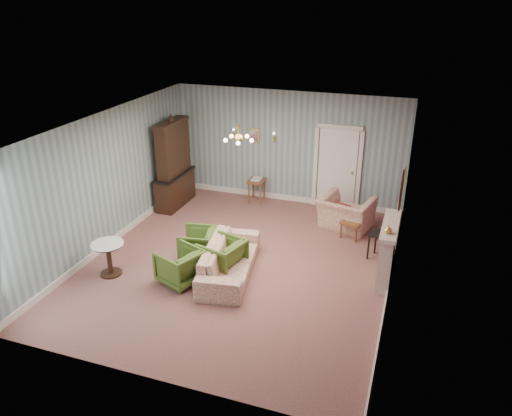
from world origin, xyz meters
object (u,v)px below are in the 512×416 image
at_px(olive_chair_a, 180,264).
at_px(sofa_chintz, 229,254).
at_px(side_table_black, 379,246).
at_px(olive_chair_b, 222,255).
at_px(olive_chair_c, 198,243).
at_px(pedestal_table, 109,259).
at_px(wingback_chair, 346,208).
at_px(dresser, 173,162).
at_px(coffee_table, 354,226).
at_px(fireplace, 387,251).

height_order(olive_chair_a, sofa_chintz, sofa_chintz).
bearing_deg(side_table_black, olive_chair_b, -151.48).
bearing_deg(olive_chair_c, olive_chair_b, 52.55).
xyz_separation_m(olive_chair_c, pedestal_table, (-1.37, -1.14, -0.02)).
relative_size(wingback_chair, pedestal_table, 1.68).
relative_size(dresser, pedestal_table, 3.42).
bearing_deg(sofa_chintz, wingback_chair, -42.63).
height_order(wingback_chair, side_table_black, wingback_chair).
bearing_deg(dresser, olive_chair_c, -52.61).
distance_m(wingback_chair, coffee_table, 0.48).
xyz_separation_m(olive_chair_c, coffee_table, (2.91, 2.16, -0.16)).
distance_m(olive_chair_c, side_table_black, 3.75).
bearing_deg(side_table_black, olive_chair_c, -161.29).
bearing_deg(wingback_chair, pedestal_table, 54.96).
relative_size(olive_chair_b, pedestal_table, 1.13).
xyz_separation_m(wingback_chair, pedestal_table, (-4.03, -3.58, -0.16)).
height_order(olive_chair_b, sofa_chintz, sofa_chintz).
distance_m(olive_chair_a, sofa_chintz, 0.97).
distance_m(olive_chair_c, coffee_table, 3.62).
height_order(olive_chair_c, coffee_table, olive_chair_c).
height_order(fireplace, coffee_table, fireplace).
bearing_deg(olive_chair_a, dresser, -129.82).
height_order(olive_chair_a, fireplace, fireplace).
relative_size(olive_chair_a, wingback_chair, 0.65).
height_order(olive_chair_a, coffee_table, olive_chair_a).
bearing_deg(coffee_table, olive_chair_b, -131.49).
bearing_deg(coffee_table, pedestal_table, -142.37).
height_order(wingback_chair, coffee_table, wingback_chair).
xyz_separation_m(olive_chair_a, wingback_chair, (2.60, 3.37, 0.13)).
height_order(wingback_chair, fireplace, fireplace).
bearing_deg(fireplace, wingback_chair, 119.61).
bearing_deg(fireplace, sofa_chintz, -163.80).
height_order(olive_chair_b, dresser, dresser).
distance_m(olive_chair_b, dresser, 3.73).
bearing_deg(side_table_black, wingback_chair, 125.92).
bearing_deg(dresser, coffee_table, -1.63).
relative_size(wingback_chair, coffee_table, 1.45).
height_order(olive_chair_a, pedestal_table, olive_chair_a).
height_order(coffee_table, pedestal_table, pedestal_table).
relative_size(sofa_chintz, side_table_black, 3.79).
bearing_deg(pedestal_table, sofa_chintz, 19.61).
xyz_separation_m(olive_chair_c, sofa_chintz, (0.84, -0.35, 0.07)).
distance_m(olive_chair_a, side_table_black, 4.09).
height_order(sofa_chintz, fireplace, fireplace).
bearing_deg(coffee_table, dresser, 177.52).
height_order(olive_chair_a, dresser, dresser).
bearing_deg(olive_chair_c, fireplace, 87.30).
distance_m(olive_chair_a, dresser, 3.84).
bearing_deg(olive_chair_c, coffee_table, 116.38).
relative_size(dresser, coffee_table, 2.95).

